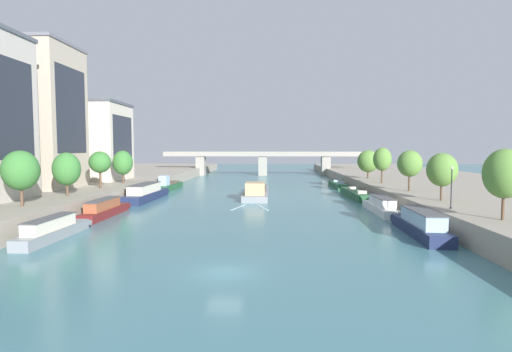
% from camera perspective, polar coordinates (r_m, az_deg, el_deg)
% --- Properties ---
extents(ground_plane, '(400.00, 400.00, 0.00)m').
position_cam_1_polar(ground_plane, '(29.16, -4.49, -13.65)').
color(ground_plane, '#42757F').
extents(quay_left, '(36.00, 170.00, 2.38)m').
position_cam_1_polar(quay_left, '(92.95, -24.36, -1.08)').
color(quay_left, gray).
rests_on(quay_left, ground).
extents(quay_right, '(36.00, 170.00, 2.38)m').
position_cam_1_polar(quay_right, '(90.06, 25.45, -1.27)').
color(quay_right, gray).
rests_on(quay_right, ground).
extents(barge_midriver, '(4.57, 22.02, 3.11)m').
position_cam_1_polar(barge_midriver, '(72.97, 0.06, -2.24)').
color(barge_midriver, gray).
rests_on(barge_midriver, ground).
extents(wake_behind_barge, '(5.60, 5.90, 0.03)m').
position_cam_1_polar(wake_behind_barge, '(59.44, -0.80, -4.54)').
color(wake_behind_barge, silver).
rests_on(wake_behind_barge, ground).
extents(moored_boat_left_gap_after, '(1.98, 11.72, 2.23)m').
position_cam_1_polar(moored_boat_left_gap_after, '(43.60, -27.22, -6.90)').
color(moored_boat_left_gap_after, gray).
rests_on(moored_boat_left_gap_after, ground).
extents(moored_boat_left_far, '(2.12, 12.38, 2.33)m').
position_cam_1_polar(moored_boat_left_far, '(55.18, -20.98, -4.47)').
color(moored_boat_left_far, maroon).
rests_on(moored_boat_left_far, ground).
extents(moored_boat_left_near, '(3.44, 16.37, 2.89)m').
position_cam_1_polar(moored_boat_left_near, '(70.27, -15.56, -2.39)').
color(moored_boat_left_near, '#1E284C').
rests_on(moored_boat_left_near, ground).
extents(moored_boat_left_second, '(2.72, 12.93, 3.27)m').
position_cam_1_polar(moored_boat_left_second, '(87.04, -12.36, -1.29)').
color(moored_boat_left_second, '#235633').
rests_on(moored_boat_left_second, ground).
extents(moored_boat_right_far, '(2.81, 13.13, 2.66)m').
position_cam_1_polar(moored_boat_right_far, '(43.88, 22.60, -6.46)').
color(moored_boat_right_far, '#1E284C').
rests_on(moored_boat_right_far, ground).
extents(moored_boat_right_gap_after, '(2.26, 12.31, 2.30)m').
position_cam_1_polar(moored_boat_right_gap_after, '(57.07, 17.55, -4.13)').
color(moored_boat_right_gap_after, silver).
rests_on(moored_boat_right_gap_after, ground).
extents(moored_boat_right_end, '(3.05, 15.90, 2.34)m').
position_cam_1_polar(moored_boat_right_end, '(73.63, 14.17, -2.52)').
color(moored_boat_right_end, '#235633').
rests_on(moored_boat_right_end, ground).
extents(moored_boat_right_second, '(2.64, 13.58, 2.23)m').
position_cam_1_polar(moored_boat_right_second, '(91.35, 11.72, -1.27)').
color(moored_boat_right_second, '#235633').
rests_on(moored_boat_right_second, ground).
extents(tree_left_distant, '(3.93, 3.93, 6.24)m').
position_cam_1_polar(tree_left_distant, '(51.11, -30.82, 0.70)').
color(tree_left_distant, brown).
rests_on(tree_left_distant, quay_left).
extents(tree_left_end_of_row, '(3.63, 3.63, 5.92)m').
position_cam_1_polar(tree_left_end_of_row, '(59.30, -25.64, 0.92)').
color(tree_left_end_of_row, brown).
rests_on(tree_left_end_of_row, quay_left).
extents(tree_left_third, '(3.47, 3.47, 5.99)m').
position_cam_1_polar(tree_left_third, '(68.70, -21.58, 1.85)').
color(tree_left_third, brown).
rests_on(tree_left_third, quay_left).
extents(tree_left_midway, '(3.61, 3.61, 6.06)m').
position_cam_1_polar(tree_left_midway, '(77.31, -18.65, 1.82)').
color(tree_left_midway, brown).
rests_on(tree_left_midway, quay_left).
extents(tree_right_end_of_row, '(3.59, 3.59, 6.44)m').
position_cam_1_polar(tree_right_end_of_row, '(41.81, 32.20, 0.28)').
color(tree_right_end_of_row, brown).
rests_on(tree_right_end_of_row, quay_right).
extents(tree_right_past_mid, '(3.65, 3.65, 5.90)m').
position_cam_1_polar(tree_right_past_mid, '(53.93, 25.23, 0.81)').
color(tree_right_past_mid, brown).
rests_on(tree_right_past_mid, quay_right).
extents(tree_right_third, '(3.63, 3.63, 6.18)m').
position_cam_1_polar(tree_right_third, '(64.04, 21.28, 1.68)').
color(tree_right_third, brown).
rests_on(tree_right_third, quay_right).
extents(tree_right_far, '(3.33, 3.33, 6.63)m').
position_cam_1_polar(tree_right_far, '(77.05, 17.74, 2.31)').
color(tree_right_far, brown).
rests_on(tree_right_far, quay_right).
extents(tree_right_distant, '(4.57, 4.57, 6.10)m').
position_cam_1_polar(tree_right_distant, '(88.46, 15.87, 2.06)').
color(tree_right_distant, brown).
rests_on(tree_right_distant, quay_right).
extents(lamppost_right_bank, '(0.28, 0.28, 4.51)m').
position_cam_1_polar(lamppost_right_bank, '(47.05, 26.35, -1.27)').
color(lamppost_right_bank, black).
rests_on(lamppost_right_bank, quay_right).
extents(building_left_corner, '(12.08, 11.92, 23.33)m').
position_cam_1_polar(building_left_corner, '(74.03, -29.09, 7.54)').
color(building_left_corner, '#B2A38E').
rests_on(building_left_corner, quay_left).
extents(building_left_middle, '(15.78, 12.84, 15.87)m').
position_cam_1_polar(building_left_middle, '(88.75, -23.27, 4.63)').
color(building_left_middle, beige).
rests_on(building_left_middle, quay_left).
extents(bridge_far, '(65.11, 4.40, 7.79)m').
position_cam_1_polar(bridge_far, '(129.91, 0.99, 2.30)').
color(bridge_far, gray).
rests_on(bridge_far, ground).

